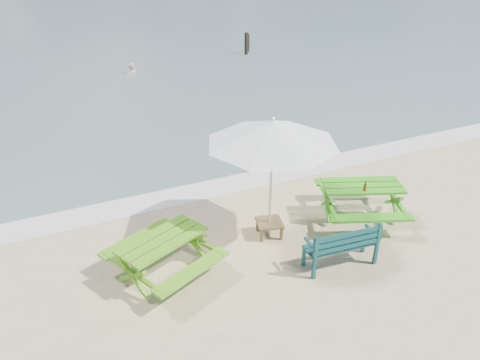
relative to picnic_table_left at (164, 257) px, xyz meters
name	(u,v)px	position (x,y,z in m)	size (l,w,h in m)	color
foam_strip	(230,185)	(2.53, 2.70, -0.37)	(22.00, 0.90, 0.01)	silver
picnic_table_left	(164,257)	(0.00, 0.00, 0.00)	(2.22, 2.31, 0.78)	#549B17
picnic_table_right	(360,202)	(4.54, 0.09, 0.02)	(2.30, 2.40, 0.82)	#38A018
park_bench	(340,253)	(3.11, -1.15, -0.11)	(1.45, 0.61, 0.87)	#104143
side_table	(269,228)	(2.36, 0.30, -0.20)	(0.63, 0.63, 0.34)	brown
patio_umbrella	(272,132)	(2.36, 0.30, 1.96)	(3.17, 3.17, 2.57)	silver
beer_bottle	(365,188)	(4.39, -0.15, 0.52)	(0.06, 0.06, 0.23)	#8D4A14
swimmer	(132,81)	(2.86, 14.69, -0.73)	(0.70, 0.57, 1.65)	tan
mooring_pilings	(247,45)	(9.52, 16.17, 0.06)	(0.58, 0.78, 1.34)	black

